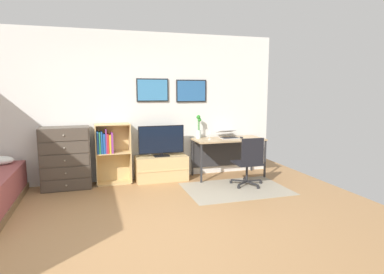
% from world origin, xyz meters
% --- Properties ---
extents(ground_plane, '(7.20, 7.20, 0.00)m').
position_xyz_m(ground_plane, '(0.00, 0.00, 0.00)').
color(ground_plane, '#A87A4C').
extents(wall_back_with_posters, '(6.12, 0.09, 2.70)m').
position_xyz_m(wall_back_with_posters, '(0.01, 2.43, 1.35)').
color(wall_back_with_posters, silver).
rests_on(wall_back_with_posters, ground_plane).
extents(area_rug, '(1.70, 1.20, 0.01)m').
position_xyz_m(area_rug, '(1.86, 1.27, 0.00)').
color(area_rug, '#9E937F').
rests_on(area_rug, ground_plane).
extents(dresser, '(0.80, 0.46, 1.05)m').
position_xyz_m(dresser, '(-0.87, 2.15, 0.53)').
color(dresser, '#4C4238').
rests_on(dresser, ground_plane).
extents(bookshelf, '(0.61, 0.30, 1.07)m').
position_xyz_m(bookshelf, '(-0.14, 2.22, 0.62)').
color(bookshelf, tan).
rests_on(bookshelf, ground_plane).
extents(tv_stand, '(0.94, 0.41, 0.46)m').
position_xyz_m(tv_stand, '(0.77, 2.17, 0.23)').
color(tv_stand, tan).
rests_on(tv_stand, ground_plane).
extents(television, '(0.84, 0.16, 0.57)m').
position_xyz_m(television, '(0.77, 2.15, 0.74)').
color(television, black).
rests_on(television, tv_stand).
extents(desk, '(1.34, 0.60, 0.74)m').
position_xyz_m(desk, '(2.06, 2.15, 0.61)').
color(desk, tan).
rests_on(desk, ground_plane).
extents(office_chair, '(0.56, 0.58, 0.86)m').
position_xyz_m(office_chair, '(2.14, 1.34, 0.46)').
color(office_chair, '#232326').
rests_on(office_chair, ground_plane).
extents(laptop, '(0.37, 0.39, 0.15)m').
position_xyz_m(laptop, '(2.09, 2.17, 0.80)').
color(laptop, '#B7B7BC').
rests_on(laptop, desk).
extents(computer_mouse, '(0.06, 0.10, 0.03)m').
position_xyz_m(computer_mouse, '(2.32, 2.04, 0.76)').
color(computer_mouse, '#262628').
rests_on(computer_mouse, desk).
extents(bamboo_vase, '(0.10, 0.10, 0.45)m').
position_xyz_m(bamboo_vase, '(1.52, 2.25, 0.96)').
color(bamboo_vase, silver).
rests_on(bamboo_vase, desk).
extents(wine_glass, '(0.07, 0.07, 0.18)m').
position_xyz_m(wine_glass, '(1.66, 2.04, 0.87)').
color(wine_glass, silver).
rests_on(wine_glass, desk).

